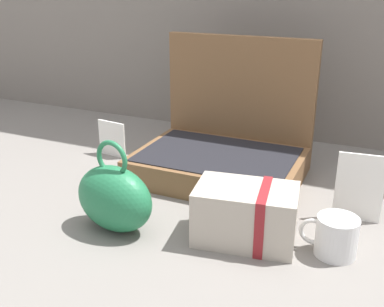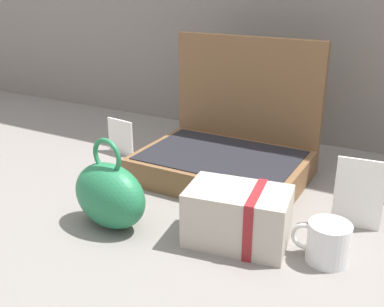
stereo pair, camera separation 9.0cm
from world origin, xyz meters
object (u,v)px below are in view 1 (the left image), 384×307
at_px(cream_toiletry_bag, 247,214).
at_px(open_suitcase, 224,148).
at_px(teal_pouch_handbag, 114,198).
at_px(coffee_mug, 335,236).
at_px(info_card_left, 112,139).
at_px(poster_card_right, 359,188).

bearing_deg(cream_toiletry_bag, open_suitcase, 118.38).
bearing_deg(open_suitcase, teal_pouch_handbag, -105.68).
bearing_deg(coffee_mug, cream_toiletry_bag, -173.41).
bearing_deg(info_card_left, poster_card_right, -1.29).
relative_size(open_suitcase, info_card_left, 3.99).
height_order(teal_pouch_handbag, info_card_left, teal_pouch_handbag).
height_order(coffee_mug, poster_card_right, poster_card_right).
bearing_deg(open_suitcase, info_card_left, -177.45).
height_order(open_suitcase, poster_card_right, open_suitcase).
bearing_deg(teal_pouch_handbag, coffee_mug, 11.83).
distance_m(cream_toiletry_bag, info_card_left, 0.63).
distance_m(info_card_left, poster_card_right, 0.78).
height_order(open_suitcase, cream_toiletry_bag, open_suitcase).
bearing_deg(cream_toiletry_bag, coffee_mug, 6.59).
height_order(cream_toiletry_bag, poster_card_right, poster_card_right).
bearing_deg(poster_card_right, teal_pouch_handbag, -157.69).
bearing_deg(info_card_left, coffee_mug, -13.89).
height_order(cream_toiletry_bag, info_card_left, cream_toiletry_bag).
xyz_separation_m(teal_pouch_handbag, cream_toiletry_bag, (0.29, 0.08, -0.02)).
relative_size(open_suitcase, poster_card_right, 2.73).
height_order(open_suitcase, teal_pouch_handbag, open_suitcase).
bearing_deg(poster_card_right, coffee_mug, -104.74).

